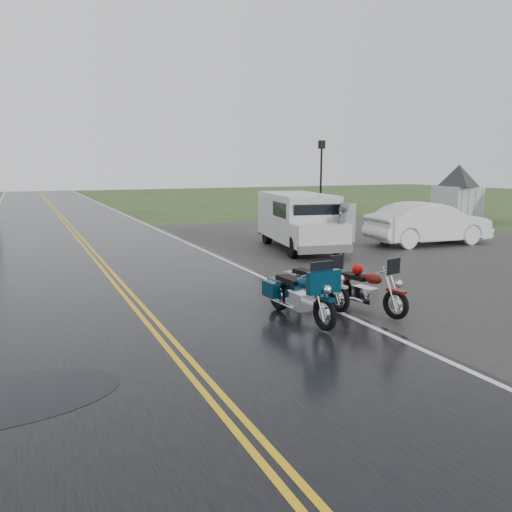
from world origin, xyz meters
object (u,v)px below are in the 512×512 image
at_px(motorcycle_teal, 325,300).
at_px(person_at_van, 342,231).
at_px(sedan_white, 429,224).
at_px(van_white, 293,228).
at_px(motorcycle_red, 396,293).
at_px(motorcycle_silver, 339,288).
at_px(visitor_center, 459,179).
at_px(lamp_post_far_right, 321,183).

bearing_deg(motorcycle_teal, person_at_van, 49.00).
height_order(person_at_van, sedan_white, person_at_van).
distance_m(motorcycle_teal, van_white, 7.72).
height_order(motorcycle_teal, sedan_white, sedan_white).
bearing_deg(motorcycle_red, motorcycle_silver, 118.59).
bearing_deg(motorcycle_silver, visitor_center, 26.85).
relative_size(visitor_center, lamp_post_far_right, 3.56).
bearing_deg(sedan_white, motorcycle_teal, 132.25).
height_order(motorcycle_red, person_at_van, person_at_van).
xyz_separation_m(motorcycle_silver, sedan_white, (8.76, 6.50, 0.23)).
bearing_deg(motorcycle_teal, van_white, 60.93).
bearing_deg(visitor_center, van_white, -156.64).
distance_m(visitor_center, van_white, 15.23).
bearing_deg(motorcycle_silver, lamp_post_far_right, 49.05).
bearing_deg(motorcycle_silver, sedan_white, 26.74).
xyz_separation_m(motorcycle_red, motorcycle_teal, (-1.68, 0.01, 0.05)).
bearing_deg(van_white, person_at_van, -9.46).
distance_m(motorcycle_teal, person_at_van, 8.01).
bearing_deg(van_white, motorcycle_teal, -103.95).
relative_size(visitor_center, motorcycle_teal, 7.19).
relative_size(motorcycle_silver, lamp_post_far_right, 0.45).
height_order(motorcycle_red, lamp_post_far_right, lamp_post_far_right).
distance_m(visitor_center, motorcycle_red, 20.33).
xyz_separation_m(visitor_center, lamp_post_far_right, (-7.64, 2.18, -0.15)).
distance_m(motorcycle_red, sedan_white, 10.89).
bearing_deg(lamp_post_far_right, visitor_center, -15.90).
bearing_deg(van_white, motorcycle_silver, -99.87).
xyz_separation_m(visitor_center, sedan_white, (-7.51, -5.62, -1.57)).
bearing_deg(motorcycle_red, lamp_post_far_right, 50.91).
height_order(visitor_center, sedan_white, visitor_center).
bearing_deg(motorcycle_silver, motorcycle_teal, -146.25).
bearing_deg(motorcycle_red, van_white, 65.57).
xyz_separation_m(van_white, lamp_post_far_right, (6.29, 8.19, 1.18)).
bearing_deg(visitor_center, lamp_post_far_right, 164.10).
distance_m(motorcycle_teal, motorcycle_silver, 1.28).
xyz_separation_m(motorcycle_red, lamp_post_far_right, (7.87, 15.19, 1.64)).
height_order(visitor_center, person_at_van, visitor_center).
height_order(van_white, lamp_post_far_right, lamp_post_far_right).
distance_m(motorcycle_silver, person_at_van, 6.76).
height_order(motorcycle_red, motorcycle_teal, motorcycle_teal).
bearing_deg(visitor_center, motorcycle_teal, -142.91).
height_order(motorcycle_teal, person_at_van, person_at_van).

